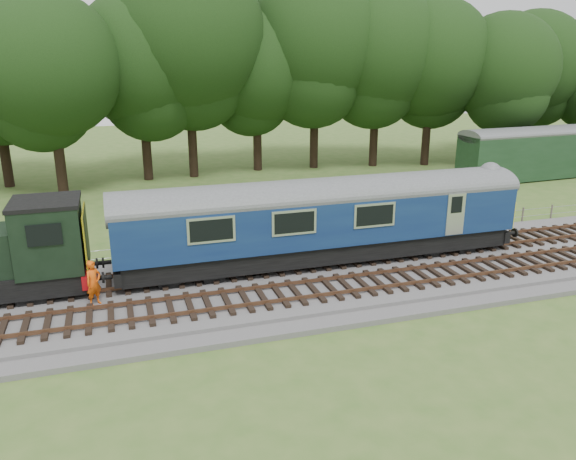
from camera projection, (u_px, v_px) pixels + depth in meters
name	position (u px, v px, depth m)	size (l,w,h in m)	color
ground	(404.00, 271.00, 25.13)	(120.00, 120.00, 0.00)	#3F6525
ballast	(404.00, 268.00, 25.08)	(70.00, 7.00, 0.35)	#4C4C4F
track_north	(390.00, 253.00, 26.28)	(67.20, 2.40, 0.21)	black
track_south	(423.00, 276.00, 23.55)	(67.20, 2.40, 0.21)	black
fence	(362.00, 241.00, 29.23)	(64.00, 0.12, 1.00)	#6B6054
tree_line	(270.00, 175.00, 45.15)	(70.00, 8.00, 18.00)	black
dmu_railcar	(323.00, 214.00, 24.65)	(18.05, 2.86, 3.88)	black
worker	(94.00, 283.00, 20.74)	(0.63, 0.42, 1.74)	#E7530C
parked_coach	(549.00, 149.00, 43.77)	(15.55, 3.50, 3.94)	#16321A
shed	(529.00, 156.00, 45.65)	(3.53, 3.53, 2.80)	#16321A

